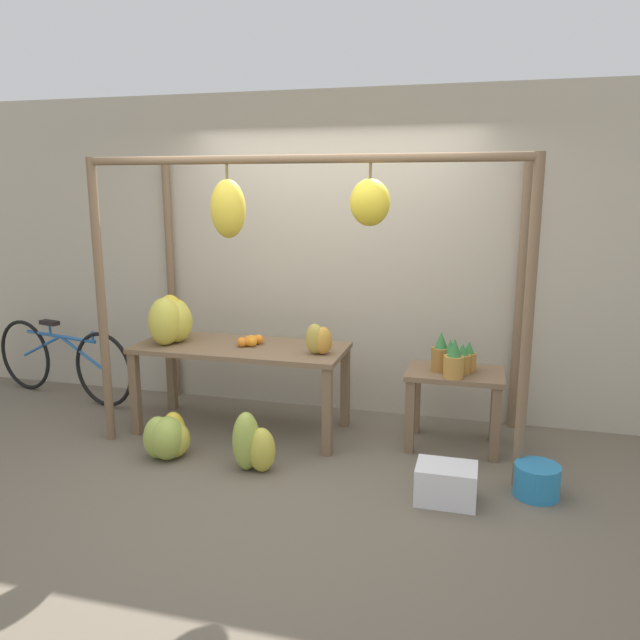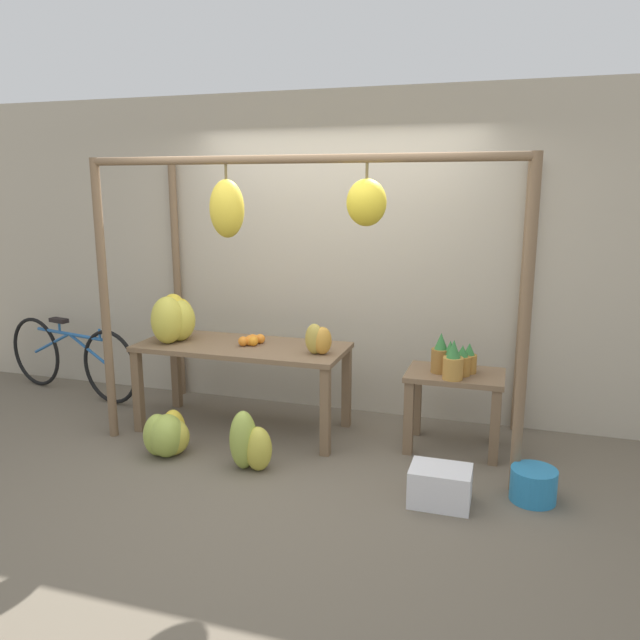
# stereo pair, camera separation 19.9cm
# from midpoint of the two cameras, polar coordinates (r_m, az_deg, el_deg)

# --- Properties ---
(ground_plane) EXTENTS (20.00, 20.00, 0.00)m
(ground_plane) POSITION_cam_midpoint_polar(r_m,az_deg,el_deg) (4.63, -1.82, -13.47)
(ground_plane) COLOR #665B4C
(shop_wall_back) EXTENTS (8.00, 0.08, 2.80)m
(shop_wall_back) POSITION_cam_midpoint_polar(r_m,az_deg,el_deg) (5.52, 2.77, 5.87)
(shop_wall_back) COLOR #B2A893
(shop_wall_back) RESTS_ON ground_plane
(stall_awning) EXTENTS (3.21, 1.27, 2.21)m
(stall_awning) POSITION_cam_midpoint_polar(r_m,az_deg,el_deg) (4.59, -0.36, 6.71)
(stall_awning) COLOR brown
(stall_awning) RESTS_ON ground_plane
(display_table_main) EXTENTS (1.72, 0.71, 0.73)m
(display_table_main) POSITION_cam_midpoint_polar(r_m,az_deg,el_deg) (5.17, -6.02, -3.32)
(display_table_main) COLOR brown
(display_table_main) RESTS_ON ground_plane
(display_table_side) EXTENTS (0.73, 0.50, 0.61)m
(display_table_side) POSITION_cam_midpoint_polar(r_m,az_deg,el_deg) (4.93, 13.34, -6.42)
(display_table_side) COLOR brown
(display_table_side) RESTS_ON ground_plane
(banana_pile_on_table) EXTENTS (0.35, 0.52, 0.39)m
(banana_pile_on_table) POSITION_cam_midpoint_polar(r_m,az_deg,el_deg) (5.32, -12.10, 0.08)
(banana_pile_on_table) COLOR gold
(banana_pile_on_table) RESTS_ON display_table_main
(orange_pile) EXTENTS (0.18, 0.20, 0.08)m
(orange_pile) POSITION_cam_midpoint_polar(r_m,az_deg,el_deg) (5.13, -5.14, -1.84)
(orange_pile) COLOR orange
(orange_pile) RESTS_ON display_table_main
(pineapple_cluster) EXTENTS (0.34, 0.33, 0.31)m
(pineapple_cluster) POSITION_cam_midpoint_polar(r_m,az_deg,el_deg) (4.79, 13.22, -3.59)
(pineapple_cluster) COLOR #A3702D
(pineapple_cluster) RESTS_ON display_table_side
(banana_pile_ground_left) EXTENTS (0.37, 0.38, 0.33)m
(banana_pile_ground_left) POSITION_cam_midpoint_polar(r_m,az_deg,el_deg) (4.92, -12.63, -10.22)
(banana_pile_ground_left) COLOR gold
(banana_pile_ground_left) RESTS_ON ground_plane
(banana_pile_ground_right) EXTENTS (0.33, 0.24, 0.43)m
(banana_pile_ground_right) POSITION_cam_midpoint_polar(r_m,az_deg,el_deg) (4.57, -5.24, -11.17)
(banana_pile_ground_right) COLOR gold
(banana_pile_ground_right) RESTS_ON ground_plane
(fruit_crate_white) EXTENTS (0.39, 0.28, 0.25)m
(fruit_crate_white) POSITION_cam_midpoint_polar(r_m,az_deg,el_deg) (4.22, 12.30, -14.61)
(fruit_crate_white) COLOR silver
(fruit_crate_white) RESTS_ON ground_plane
(blue_bucket) EXTENTS (0.30, 0.30, 0.22)m
(blue_bucket) POSITION_cam_midpoint_polar(r_m,az_deg,el_deg) (4.43, 20.19, -13.96)
(blue_bucket) COLOR teal
(blue_bucket) RESTS_ON ground_plane
(parked_bicycle) EXTENTS (1.75, 0.44, 0.74)m
(parked_bicycle) POSITION_cam_midpoint_polar(r_m,az_deg,el_deg) (6.51, -21.00, -3.22)
(parked_bicycle) COLOR black
(parked_bicycle) RESTS_ON ground_plane
(papaya_pile) EXTENTS (0.25, 0.19, 0.24)m
(papaya_pile) POSITION_cam_midpoint_polar(r_m,az_deg,el_deg) (4.80, 1.02, -1.82)
(papaya_pile) COLOR #B2993D
(papaya_pile) RESTS_ON display_table_main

